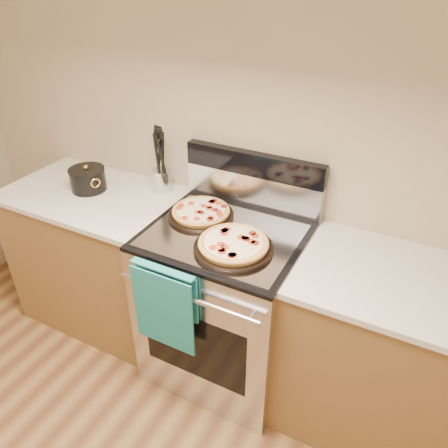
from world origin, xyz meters
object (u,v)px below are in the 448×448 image
at_px(range_body, 226,305).
at_px(pepperoni_pizza_back, 201,213).
at_px(utensil_crock, 162,180).
at_px(saucepan, 88,180).
at_px(pepperoni_pizza_front, 233,245).

xyz_separation_m(range_body, pepperoni_pizza_back, (-0.18, 0.07, 0.50)).
relative_size(utensil_crock, saucepan, 0.66).
height_order(pepperoni_pizza_front, saucepan, saucepan).
bearing_deg(range_body, utensil_crock, 155.82).
bearing_deg(range_body, pepperoni_pizza_back, 158.75).
bearing_deg(pepperoni_pizza_back, saucepan, -179.01).
distance_m(utensil_crock, saucepan, 0.43).
relative_size(range_body, saucepan, 4.57).
distance_m(range_body, saucepan, 1.06).
height_order(utensil_crock, saucepan, utensil_crock).
height_order(range_body, pepperoni_pizza_back, pepperoni_pizza_back).
height_order(range_body, saucepan, saucepan).
distance_m(range_body, pepperoni_pizza_front, 0.52).
bearing_deg(pepperoni_pizza_back, utensil_crock, 154.38).
bearing_deg(utensil_crock, pepperoni_pizza_front, -29.45).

